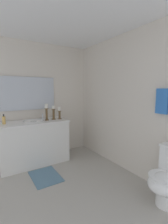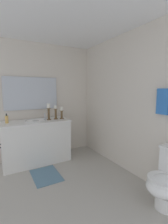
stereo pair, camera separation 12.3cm
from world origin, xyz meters
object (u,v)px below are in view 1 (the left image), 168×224
(candle_holder_tall, at_px, (60,113))
(soap_bottle, at_px, (4,120))
(mirror, at_px, (29,94))
(bath_mat, at_px, (45,176))
(towel_near_vanity, at_px, (162,101))
(candle_holder_short, at_px, (54,112))
(vanity_cabinet, at_px, (34,142))
(candle_holder_mid, at_px, (47,111))
(sink_basin, at_px, (34,123))
(toilet, at_px, (168,178))

(candle_holder_tall, xyz_separation_m, soap_bottle, (-0.06, -1.06, -0.06))
(mirror, xyz_separation_m, bath_mat, (0.91, -0.00, -1.39))
(mirror, height_order, towel_near_vanity, mirror)
(mirror, height_order, bath_mat, mirror)
(mirror, height_order, candle_holder_short, mirror)
(vanity_cabinet, relative_size, candle_holder_short, 4.64)
(candle_holder_mid, bearing_deg, candle_holder_tall, 87.99)
(candle_holder_tall, bearing_deg, bath_mat, -42.36)
(sink_basin, bearing_deg, soap_bottle, -93.33)
(candle_holder_mid, distance_m, towel_near_vanity, 2.10)
(candle_holder_mid, bearing_deg, bath_mat, -23.59)
(candle_holder_tall, relative_size, candle_holder_mid, 0.76)
(candle_holder_mid, xyz_separation_m, towel_near_vanity, (1.81, 1.03, 0.28))
(candle_holder_short, distance_m, towel_near_vanity, 2.05)
(candle_holder_mid, relative_size, bath_mat, 0.56)
(candle_holder_tall, distance_m, candle_holder_mid, 0.28)
(sink_basin, bearing_deg, toilet, 27.42)
(candle_holder_short, xyz_separation_m, towel_near_vanity, (1.82, 0.88, 0.31))
(towel_near_vanity, bearing_deg, candle_holder_short, -154.20)
(vanity_cabinet, relative_size, bath_mat, 2.20)
(vanity_cabinet, height_order, candle_holder_mid, candle_holder_mid)
(toilet, height_order, towel_near_vanity, towel_near_vanity)
(candle_holder_short, bearing_deg, toilet, 17.88)
(vanity_cabinet, height_order, mirror, mirror)
(vanity_cabinet, distance_m, candle_holder_mid, 0.66)
(vanity_cabinet, relative_size, toilet, 1.76)
(vanity_cabinet, xyz_separation_m, candle_holder_mid, (0.02, 0.26, 0.61))
(candle_holder_short, bearing_deg, vanity_cabinet, -91.35)
(vanity_cabinet, xyz_separation_m, toilet, (2.11, 1.09, -0.06))
(candle_holder_mid, bearing_deg, vanity_cabinet, -94.67)
(sink_basin, xyz_separation_m, towel_near_vanity, (1.83, 1.30, 0.49))
(mirror, distance_m, candle_holder_tall, 0.74)
(vanity_cabinet, bearing_deg, candle_holder_tall, 86.69)
(towel_near_vanity, height_order, bath_mat, towel_near_vanity)
(candle_holder_short, xyz_separation_m, soap_bottle, (-0.04, -0.93, -0.07))
(candle_holder_mid, bearing_deg, mirror, -138.84)
(mirror, bearing_deg, sink_basin, 0.20)
(vanity_cabinet, relative_size, mirror, 1.21)
(soap_bottle, relative_size, bath_mat, 0.30)
(vanity_cabinet, distance_m, candle_holder_short, 0.71)
(candle_holder_short, relative_size, toilet, 0.38)
(candle_holder_tall, bearing_deg, sink_basin, -93.31)
(vanity_cabinet, height_order, toilet, vanity_cabinet)
(soap_bottle, bearing_deg, candle_holder_tall, 86.68)
(sink_basin, bearing_deg, mirror, -179.80)
(candle_holder_tall, distance_m, candle_holder_short, 0.13)
(soap_bottle, bearing_deg, toilet, 36.96)
(candle_holder_mid, xyz_separation_m, toilet, (2.09, 0.83, -0.67))
(candle_holder_short, bearing_deg, candle_holder_tall, 80.19)
(sink_basin, bearing_deg, candle_holder_short, 88.65)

